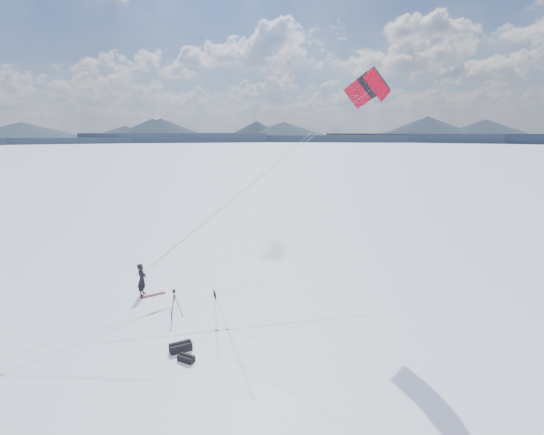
# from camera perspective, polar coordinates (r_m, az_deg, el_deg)

# --- Properties ---
(ground) EXTENTS (1800.00, 1800.00, 0.00)m
(ground) POSITION_cam_1_polar(r_m,az_deg,el_deg) (19.73, -18.42, -14.80)
(ground) COLOR white
(horizon_hills) EXTENTS (704.00, 704.00, 8.64)m
(horizon_hills) POSITION_cam_1_polar(r_m,az_deg,el_deg) (18.44, -19.16, -5.04)
(horizon_hills) COLOR #1E293D
(horizon_hills) RESTS_ON ground
(snow_tracks) EXTENTS (14.76, 10.25, 0.01)m
(snow_tracks) POSITION_cam_1_polar(r_m,az_deg,el_deg) (19.73, -20.63, -14.97)
(snow_tracks) COLOR #B0BED5
(snow_tracks) RESTS_ON ground
(snowkiter) EXTENTS (0.52, 0.71, 1.79)m
(snowkiter) POSITION_cam_1_polar(r_m,az_deg,el_deg) (23.17, -18.17, -10.60)
(snowkiter) COLOR black
(snowkiter) RESTS_ON ground
(snowboard) EXTENTS (1.19, 1.08, 0.04)m
(snowboard) POSITION_cam_1_polar(r_m,az_deg,el_deg) (22.94, -16.90, -10.71)
(snowboard) COLOR maroon
(snowboard) RESTS_ON ground
(tripod) EXTENTS (0.66, 0.63, 1.44)m
(tripod) POSITION_cam_1_polar(r_m,az_deg,el_deg) (19.77, -13.94, -11.50)
(tripod) COLOR black
(tripod) RESTS_ON ground
(gear_bag_a) EXTENTS (0.97, 0.84, 0.40)m
(gear_bag_a) POSITION_cam_1_polar(r_m,az_deg,el_deg) (17.36, -13.08, -17.79)
(gear_bag_a) COLOR black
(gear_bag_a) RESTS_ON ground
(gear_bag_b) EXTENTS (0.72, 0.51, 0.30)m
(gear_bag_b) POSITION_cam_1_polar(r_m,az_deg,el_deg) (16.67, -12.32, -19.30)
(gear_bag_b) COLOR black
(gear_bag_b) RESTS_ON ground
(power_kite) EXTENTS (12.96, 5.51, 10.57)m
(power_kite) POSITION_cam_1_polar(r_m,az_deg,el_deg) (20.57, 14.01, 17.91)
(power_kite) COLOR red
(power_kite) RESTS_ON ground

